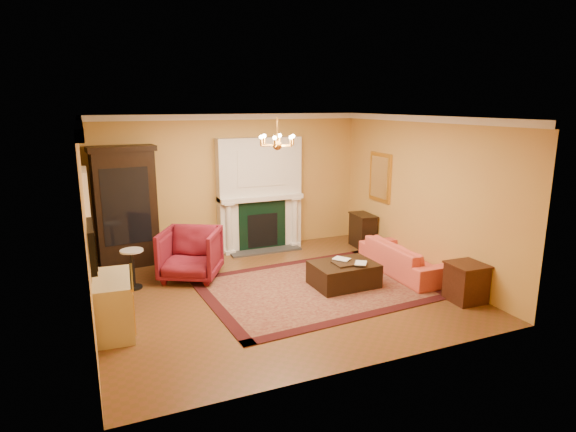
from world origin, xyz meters
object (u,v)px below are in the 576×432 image
china_cabinet (126,210)px  end_table (466,283)px  wingback_armchair (190,252)px  commode (114,305)px  pedestal_table (133,266)px  console_table (363,231)px  coral_sofa (404,253)px  leather_ottoman (344,274)px

china_cabinet → end_table: china_cabinet is taller
wingback_armchair → commode: size_ratio=0.96×
pedestal_table → console_table: bearing=6.8°
china_cabinet → wingback_armchair: china_cabinet is taller
coral_sofa → end_table: bearing=-174.0°
pedestal_table → china_cabinet: bearing=87.9°
commode → console_table: commode is taller
leather_ottoman → console_table: bearing=50.0°
china_cabinet → console_table: bearing=-14.1°
wingback_armchair → console_table: size_ratio=1.42×
commode → leather_ottoman: size_ratio=0.97×
china_cabinet → wingback_armchair: 1.73m
china_cabinet → leather_ottoman: 4.49m
commode → end_table: commode is taller
end_table → leather_ottoman: bearing=138.2°
china_cabinet → coral_sofa: (4.86, -2.59, -0.75)m
china_cabinet → coral_sofa: 5.55m
coral_sofa → console_table: size_ratio=2.80×
coral_sofa → console_table: 1.84m
coral_sofa → leather_ottoman: coral_sofa is taller
commode → leather_ottoman: (3.91, 0.25, -0.18)m
commode → leather_ottoman: bearing=7.8°
china_cabinet → end_table: 6.52m
pedestal_table → end_table: (5.04, -2.74, -0.11)m
end_table → leather_ottoman: 2.07m
pedestal_table → commode: 1.67m
pedestal_table → console_table: console_table is taller
commode → coral_sofa: 5.33m
china_cabinet → leather_ottoman: size_ratio=2.07×
wingback_armchair → china_cabinet: bearing=156.7°
end_table → console_table: size_ratio=0.84×
pedestal_table → commode: bearing=-104.4°
end_table → pedestal_table: bearing=151.5°
pedestal_table → console_table: (5.10, 0.61, -0.05)m
coral_sofa → end_table: size_ratio=3.35×
commode → coral_sofa: commode is taller
china_cabinet → console_table: china_cabinet is taller
china_cabinet → leather_ottoman: (3.45, -2.73, -0.93)m
pedestal_table → commode: commode is taller
coral_sofa → leather_ottoman: bearing=96.8°
china_cabinet → coral_sofa: china_cabinet is taller
console_table → leather_ottoman: 2.54m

